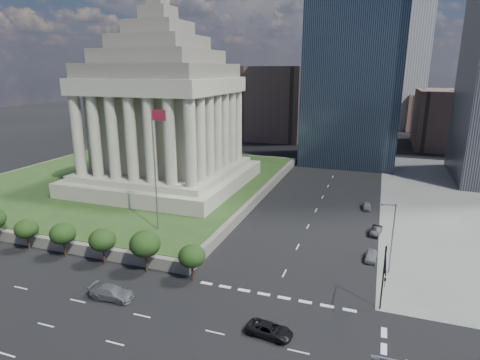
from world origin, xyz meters
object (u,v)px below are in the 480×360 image
at_px(war_memorial, 162,96).
at_px(suv_grey, 112,293).
at_px(pickup_truck, 270,330).
at_px(parked_sedan_mid, 376,231).
at_px(flagpole, 155,162).
at_px(parked_sedan_far, 367,206).
at_px(traffic_signal_ne, 384,276).
at_px(street_lamp_north, 391,234).
at_px(parked_sedan_near, 371,256).

distance_m(war_memorial, suv_grey, 48.58).
height_order(war_memorial, pickup_truck, war_memorial).
bearing_deg(parked_sedan_mid, flagpole, -147.30).
xyz_separation_m(flagpole, pickup_truck, (23.47, -17.54, -12.43)).
bearing_deg(flagpole, parked_sedan_far, 40.82).
height_order(war_memorial, suv_grey, war_memorial).
xyz_separation_m(war_memorial, parked_sedan_mid, (45.50, -9.72, -20.71)).
distance_m(flagpole, parked_sedan_mid, 38.33).
height_order(suv_grey, parked_sedan_far, suv_grey).
bearing_deg(traffic_signal_ne, pickup_truck, -146.32).
relative_size(war_memorial, parked_sedan_far, 9.73).
distance_m(parked_sedan_mid, parked_sedan_far, 12.90).
bearing_deg(traffic_signal_ne, parked_sedan_far, 94.69).
height_order(pickup_truck, parked_sedan_far, pickup_truck).
relative_size(flagpole, street_lamp_north, 2.00).
bearing_deg(traffic_signal_ne, suv_grey, -167.53).
bearing_deg(war_memorial, parked_sedan_near, -23.76).
xyz_separation_m(flagpole, suv_grey, (3.44, -17.14, -12.30)).
bearing_deg(war_memorial, street_lamp_north, -25.92).
height_order(war_memorial, parked_sedan_far, war_memorial).
distance_m(traffic_signal_ne, pickup_truck, 13.83).
distance_m(flagpole, parked_sedan_far, 43.15).
bearing_deg(pickup_truck, street_lamp_north, -25.91).
height_order(war_memorial, traffic_signal_ne, war_memorial).
bearing_deg(flagpole, traffic_signal_ne, -16.71).
relative_size(traffic_signal_ne, suv_grey, 1.42).
height_order(traffic_signal_ne, parked_sedan_far, traffic_signal_ne).
bearing_deg(parked_sedan_mid, parked_sedan_far, 108.69).
bearing_deg(suv_grey, parked_sedan_near, -56.76).
relative_size(traffic_signal_ne, parked_sedan_near, 2.05).
height_order(pickup_truck, parked_sedan_mid, parked_sedan_mid).
xyz_separation_m(parked_sedan_mid, parked_sedan_far, (-2.06, 12.73, -0.01)).
relative_size(traffic_signal_ne, parked_sedan_mid, 1.91).
bearing_deg(parked_sedan_near, war_memorial, 159.41).
bearing_deg(traffic_signal_ne, parked_sedan_mid, 92.33).
xyz_separation_m(flagpole, parked_sedan_near, (32.86, 4.18, -12.45)).
bearing_deg(parked_sedan_near, suv_grey, -140.91).
relative_size(traffic_signal_ne, parked_sedan_far, 2.00).
bearing_deg(parked_sedan_near, traffic_signal_ne, -81.05).
distance_m(suv_grey, parked_sedan_far, 52.19).
bearing_deg(parked_sedan_mid, pickup_truck, -97.71).
distance_m(flagpole, pickup_truck, 31.83).
height_order(pickup_truck, parked_sedan_near, pickup_truck).
relative_size(flagpole, pickup_truck, 4.06).
relative_size(street_lamp_north, parked_sedan_mid, 2.38).
bearing_deg(pickup_truck, traffic_signal_ne, -50.00).
distance_m(parked_sedan_near, parked_sedan_far, 22.89).
height_order(flagpole, street_lamp_north, flagpole).
xyz_separation_m(war_memorial, traffic_signal_ne, (46.50, -34.30, -16.15)).
distance_m(war_memorial, flagpole, 28.16).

